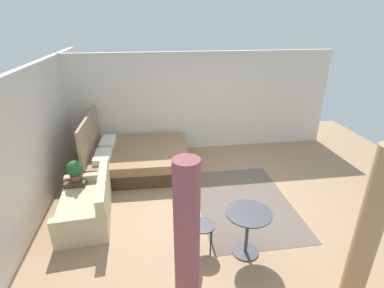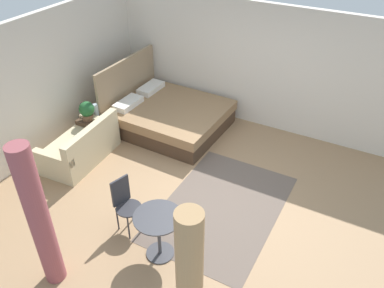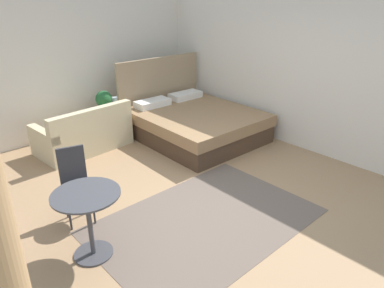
# 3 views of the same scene
# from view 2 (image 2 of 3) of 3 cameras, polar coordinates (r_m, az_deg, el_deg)

# --- Properties ---
(ground_plane) EXTENTS (8.28, 9.79, 0.02)m
(ground_plane) POSITION_cam_2_polar(r_m,az_deg,el_deg) (6.63, 2.13, -7.53)
(ground_plane) COLOR #9E7A56
(wall_back) EXTENTS (8.28, 0.12, 2.53)m
(wall_back) POSITION_cam_2_polar(r_m,az_deg,el_deg) (7.77, -20.83, 8.19)
(wall_back) COLOR silver
(wall_back) RESTS_ON ground
(wall_right) EXTENTS (0.12, 6.79, 2.53)m
(wall_right) POSITION_cam_2_polar(r_m,az_deg,el_deg) (8.04, 11.04, 10.75)
(wall_right) COLOR silver
(wall_right) RESTS_ON ground
(area_rug) EXTENTS (2.58, 1.75, 0.01)m
(area_rug) POSITION_cam_2_polar(r_m,az_deg,el_deg) (6.42, 4.33, -9.18)
(area_rug) COLOR #66564C
(area_rug) RESTS_ON ground
(bed) EXTENTS (1.93, 2.23, 1.32)m
(bed) POSITION_cam_2_polar(r_m,az_deg,el_deg) (8.23, -3.61, 4.28)
(bed) COLOR #473323
(bed) RESTS_ON ground
(couch) EXTENTS (1.54, 0.93, 0.78)m
(couch) POSITION_cam_2_polar(r_m,az_deg,el_deg) (7.55, -15.86, -0.47)
(couch) COLOR beige
(couch) RESTS_ON ground
(nightstand) EXTENTS (0.53, 0.39, 0.48)m
(nightstand) POSITION_cam_2_polar(r_m,az_deg,el_deg) (8.13, -14.20, 2.36)
(nightstand) COLOR #473323
(nightstand) RESTS_ON ground
(potted_plant) EXTENTS (0.30, 0.30, 0.39)m
(potted_plant) POSITION_cam_2_polar(r_m,az_deg,el_deg) (7.84, -15.08, 4.77)
(potted_plant) COLOR brown
(potted_plant) RESTS_ON nightstand
(vase) EXTENTS (0.12, 0.12, 0.23)m
(vase) POSITION_cam_2_polar(r_m,az_deg,el_deg) (8.01, -13.89, 4.87)
(vase) COLOR silver
(vase) RESTS_ON nightstand
(balcony_table) EXTENTS (0.67, 0.67, 0.73)m
(balcony_table) POSITION_cam_2_polar(r_m,az_deg,el_deg) (5.42, -4.90, -12.12)
(balcony_table) COLOR #3F3F44
(balcony_table) RESTS_ON ground
(cafe_chair_near_window) EXTENTS (0.47, 0.47, 0.89)m
(cafe_chair_near_window) POSITION_cam_2_polar(r_m,az_deg,el_deg) (5.84, -9.78, -8.14)
(cafe_chair_near_window) COLOR #2D2D33
(cafe_chair_near_window) RESTS_ON ground
(curtain_right) EXTENTS (0.26, 0.26, 2.13)m
(curtain_right) POSITION_cam_2_polar(r_m,az_deg,el_deg) (5.07, -21.38, -10.16)
(curtain_right) COLOR #994C51
(curtain_right) RESTS_ON ground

